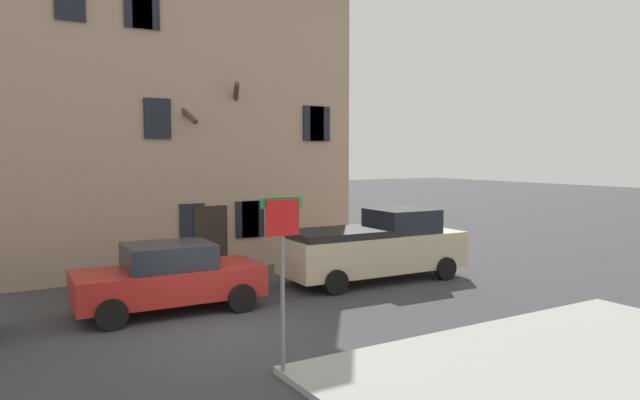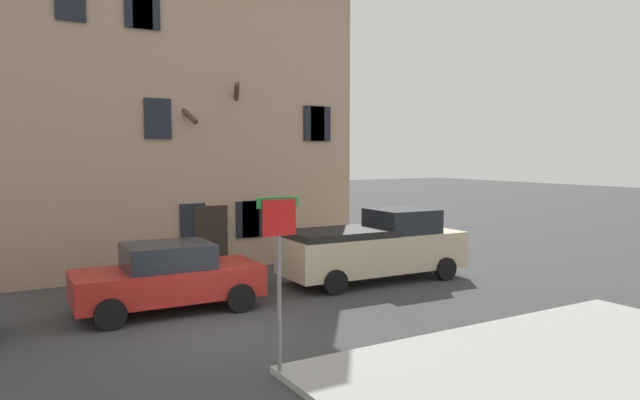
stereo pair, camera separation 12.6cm
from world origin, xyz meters
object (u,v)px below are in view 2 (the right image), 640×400
Objects in this scene: car_red_sedan at (168,277)px; tree_bare_mid at (66,171)px; building_main at (162,103)px; pickup_truck_beige at (376,247)px; street_sign_pole at (279,253)px; tree_bare_far at (201,149)px.

tree_bare_mid is at bearing 106.37° from car_red_sedan.
car_red_sedan is at bearing -105.00° from building_main.
building_main is 1.96× the size of tree_bare_mid.
street_sign_pole reaches higher than pickup_truck_beige.
pickup_truck_beige is 1.86× the size of street_sign_pole.
tree_bare_mid is at bearing 100.73° from street_sign_pole.
pickup_truck_beige is at bearing -52.31° from tree_bare_far.
street_sign_pole reaches higher than car_red_sedan.
car_red_sedan is at bearing -73.63° from tree_bare_mid.
tree_bare_mid is 1.99× the size of street_sign_pole.
pickup_truck_beige is (6.24, 0.24, 0.19)m from car_red_sedan.
street_sign_pole is (1.95, -10.31, -1.11)m from tree_bare_mid.
car_red_sedan is at bearing -117.21° from tree_bare_far.
building_main is at bearing 75.00° from car_red_sedan.
building_main is 9.60m from car_red_sedan.
street_sign_pole is at bearing -85.29° from car_red_sedan.
tree_bare_mid is 9.50m from pickup_truck_beige.
street_sign_pole is (0.42, -5.08, 1.30)m from car_red_sedan.
car_red_sedan is (1.53, -5.22, -2.41)m from tree_bare_mid.
building_main is 5.22m from tree_bare_mid.
building_main is at bearing 117.77° from pickup_truck_beige.
pickup_truck_beige reaches higher than car_red_sedan.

